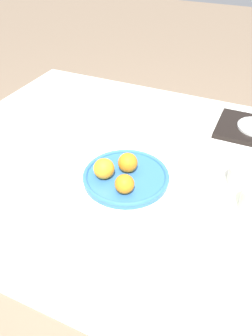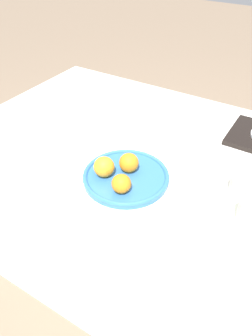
{
  "view_description": "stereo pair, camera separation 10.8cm",
  "coord_description": "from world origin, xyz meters",
  "px_view_note": "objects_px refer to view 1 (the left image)",
  "views": [
    {
      "loc": [
        0.41,
        -1.01,
        1.44
      ],
      "look_at": [
        0.06,
        -0.23,
        0.76
      ],
      "focal_mm": 35.0,
      "sensor_mm": 36.0,
      "label": 1
    },
    {
      "loc": [
        0.51,
        -0.96,
        1.44
      ],
      "look_at": [
        0.06,
        -0.23,
        0.76
      ],
      "focal_mm": 35.0,
      "sensor_mm": 36.0,
      "label": 2
    }
  ],
  "objects_px": {
    "orange_0": "(128,162)",
    "orange_2": "(103,168)",
    "fruit_platter": "(126,177)",
    "cup_1": "(240,176)",
    "napkin": "(83,110)",
    "orange_1": "(125,184)"
  },
  "relations": [
    {
      "from": "orange_0",
      "to": "orange_2",
      "type": "distance_m",
      "value": 0.09
    },
    {
      "from": "fruit_platter",
      "to": "cup_1",
      "type": "height_order",
      "value": "cup_1"
    },
    {
      "from": "fruit_platter",
      "to": "napkin",
      "type": "relative_size",
      "value": 2.0
    },
    {
      "from": "fruit_platter",
      "to": "napkin",
      "type": "xyz_separation_m",
      "value": [
        -0.38,
        0.36,
        -0.01
      ]
    },
    {
      "from": "orange_0",
      "to": "napkin",
      "type": "xyz_separation_m",
      "value": [
        -0.37,
        0.33,
        -0.05
      ]
    },
    {
      "from": "orange_0",
      "to": "cup_1",
      "type": "xyz_separation_m",
      "value": [
        0.36,
        0.11,
        -0.02
      ]
    },
    {
      "from": "orange_1",
      "to": "orange_2",
      "type": "height_order",
      "value": "orange_2"
    },
    {
      "from": "fruit_platter",
      "to": "orange_0",
      "type": "height_order",
      "value": "orange_0"
    },
    {
      "from": "orange_0",
      "to": "cup_1",
      "type": "relative_size",
      "value": 0.85
    },
    {
      "from": "fruit_platter",
      "to": "napkin",
      "type": "height_order",
      "value": "fruit_platter"
    },
    {
      "from": "orange_1",
      "to": "napkin",
      "type": "bearing_deg",
      "value": 133.22
    },
    {
      "from": "orange_2",
      "to": "cup_1",
      "type": "bearing_deg",
      "value": 22.69
    },
    {
      "from": "orange_1",
      "to": "orange_2",
      "type": "distance_m",
      "value": 0.1
    },
    {
      "from": "orange_1",
      "to": "cup_1",
      "type": "xyz_separation_m",
      "value": [
        0.32,
        0.21,
        -0.02
      ]
    },
    {
      "from": "orange_0",
      "to": "orange_2",
      "type": "height_order",
      "value": "orange_2"
    },
    {
      "from": "fruit_platter",
      "to": "orange_1",
      "type": "bearing_deg",
      "value": -68.93
    },
    {
      "from": "cup_1",
      "to": "napkin",
      "type": "distance_m",
      "value": 0.76
    },
    {
      "from": "orange_0",
      "to": "orange_1",
      "type": "distance_m",
      "value": 0.11
    },
    {
      "from": "orange_1",
      "to": "orange_2",
      "type": "bearing_deg",
      "value": 158.3
    },
    {
      "from": "orange_0",
      "to": "napkin",
      "type": "height_order",
      "value": "orange_0"
    },
    {
      "from": "orange_2",
      "to": "napkin",
      "type": "bearing_deg",
      "value": 128.21
    },
    {
      "from": "cup_1",
      "to": "napkin",
      "type": "height_order",
      "value": "cup_1"
    }
  ]
}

